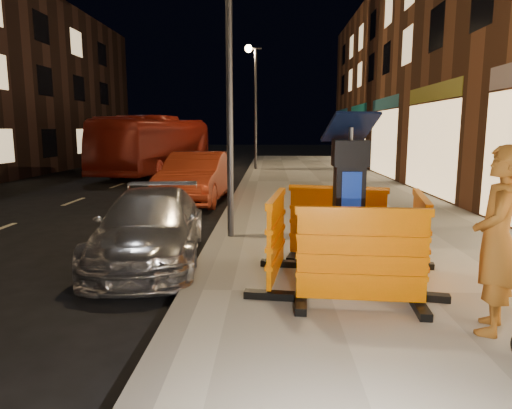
{
  "coord_description": "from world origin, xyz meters",
  "views": [
    {
      "loc": [
        1.01,
        -5.57,
        2.19
      ],
      "look_at": [
        0.8,
        1.0,
        1.1
      ],
      "focal_mm": 32.0,
      "sensor_mm": 36.0,
      "label": 1
    }
  ],
  "objects_px": {
    "barrier_back": "(337,224)",
    "bus_doubledecker": "(159,173)",
    "parking_kiosk": "(349,204)",
    "car_red": "(197,202)",
    "barrier_kerbside": "(276,238)",
    "barrier_bldgside": "(419,239)",
    "car_silver": "(152,261)",
    "man": "(497,240)",
    "barrier_front": "(361,259)"
  },
  "relations": [
    {
      "from": "car_silver",
      "to": "bus_doubledecker",
      "type": "bearing_deg",
      "value": 96.84
    },
    {
      "from": "barrier_bldgside",
      "to": "car_red",
      "type": "xyz_separation_m",
      "value": [
        -4.21,
        7.7,
        -0.74
      ]
    },
    {
      "from": "barrier_back",
      "to": "car_red",
      "type": "xyz_separation_m",
      "value": [
        -3.26,
        6.75,
        -0.74
      ]
    },
    {
      "from": "car_silver",
      "to": "barrier_back",
      "type": "bearing_deg",
      "value": -14.85
    },
    {
      "from": "barrier_front",
      "to": "car_silver",
      "type": "relative_size",
      "value": 0.38
    },
    {
      "from": "barrier_back",
      "to": "man",
      "type": "xyz_separation_m",
      "value": [
        1.22,
        -2.43,
        0.36
      ]
    },
    {
      "from": "barrier_back",
      "to": "bus_doubledecker",
      "type": "relative_size",
      "value": 0.15
    },
    {
      "from": "barrier_front",
      "to": "barrier_kerbside",
      "type": "height_order",
      "value": "same"
    },
    {
      "from": "barrier_front",
      "to": "car_silver",
      "type": "height_order",
      "value": "barrier_front"
    },
    {
      "from": "barrier_bldgside",
      "to": "bus_doubledecker",
      "type": "xyz_separation_m",
      "value": [
        -7.61,
        16.79,
        -0.74
      ]
    },
    {
      "from": "parking_kiosk",
      "to": "barrier_front",
      "type": "xyz_separation_m",
      "value": [
        0.0,
        -0.95,
        -0.47
      ]
    },
    {
      "from": "car_red",
      "to": "car_silver",
      "type": "bearing_deg",
      "value": -84.58
    },
    {
      "from": "barrier_kerbside",
      "to": "barrier_bldgside",
      "type": "xyz_separation_m",
      "value": [
        1.9,
        0.0,
        0.0
      ]
    },
    {
      "from": "parking_kiosk",
      "to": "barrier_back",
      "type": "bearing_deg",
      "value": 99.57
    },
    {
      "from": "parking_kiosk",
      "to": "barrier_back",
      "type": "height_order",
      "value": "parking_kiosk"
    },
    {
      "from": "barrier_front",
      "to": "car_silver",
      "type": "bearing_deg",
      "value": 146.74
    },
    {
      "from": "barrier_front",
      "to": "man",
      "type": "bearing_deg",
      "value": -18.9
    },
    {
      "from": "barrier_bldgside",
      "to": "car_silver",
      "type": "xyz_separation_m",
      "value": [
        -3.97,
        1.4,
        -0.74
      ]
    },
    {
      "from": "barrier_front",
      "to": "bus_doubledecker",
      "type": "distance_m",
      "value": 18.96
    },
    {
      "from": "man",
      "to": "barrier_front",
      "type": "bearing_deg",
      "value": -86.09
    },
    {
      "from": "barrier_kerbside",
      "to": "barrier_bldgside",
      "type": "distance_m",
      "value": 1.9
    },
    {
      "from": "barrier_back",
      "to": "barrier_kerbside",
      "type": "height_order",
      "value": "same"
    },
    {
      "from": "parking_kiosk",
      "to": "barrier_back",
      "type": "distance_m",
      "value": 1.06
    },
    {
      "from": "barrier_bldgside",
      "to": "bus_doubledecker",
      "type": "bearing_deg",
      "value": 35.95
    },
    {
      "from": "barrier_front",
      "to": "man",
      "type": "xyz_separation_m",
      "value": [
        1.22,
        -0.53,
        0.36
      ]
    },
    {
      "from": "parking_kiosk",
      "to": "barrier_kerbside",
      "type": "height_order",
      "value": "parking_kiosk"
    },
    {
      "from": "car_red",
      "to": "parking_kiosk",
      "type": "bearing_deg",
      "value": -63.8
    },
    {
      "from": "bus_doubledecker",
      "to": "man",
      "type": "bearing_deg",
      "value": -58.31
    },
    {
      "from": "barrier_back",
      "to": "parking_kiosk",
      "type": "bearing_deg",
      "value": -77.43
    },
    {
      "from": "car_silver",
      "to": "man",
      "type": "height_order",
      "value": "man"
    },
    {
      "from": "car_silver",
      "to": "barrier_bldgside",
      "type": "bearing_deg",
      "value": -25.82
    },
    {
      "from": "barrier_bldgside",
      "to": "car_red",
      "type": "distance_m",
      "value": 8.81
    },
    {
      "from": "car_red",
      "to": "bus_doubledecker",
      "type": "relative_size",
      "value": 0.45
    },
    {
      "from": "barrier_back",
      "to": "barrier_bldgside",
      "type": "xyz_separation_m",
      "value": [
        0.95,
        -0.95,
        0.0
      ]
    },
    {
      "from": "bus_doubledecker",
      "to": "man",
      "type": "height_order",
      "value": "man"
    },
    {
      "from": "car_red",
      "to": "bus_doubledecker",
      "type": "distance_m",
      "value": 9.7
    },
    {
      "from": "barrier_bldgside",
      "to": "man",
      "type": "height_order",
      "value": "man"
    },
    {
      "from": "barrier_front",
      "to": "car_silver",
      "type": "distance_m",
      "value": 3.9
    },
    {
      "from": "barrier_bldgside",
      "to": "man",
      "type": "distance_m",
      "value": 1.55
    },
    {
      "from": "car_red",
      "to": "man",
      "type": "relative_size",
      "value": 2.41
    },
    {
      "from": "barrier_bldgside",
      "to": "man",
      "type": "relative_size",
      "value": 0.8
    },
    {
      "from": "man",
      "to": "parking_kiosk",
      "type": "bearing_deg",
      "value": -113.1
    },
    {
      "from": "barrier_back",
      "to": "barrier_bldgside",
      "type": "bearing_deg",
      "value": -32.43
    },
    {
      "from": "parking_kiosk",
      "to": "car_red",
      "type": "bearing_deg",
      "value": 122.48
    },
    {
      "from": "man",
      "to": "barrier_kerbside",
      "type": "bearing_deg",
      "value": -96.91
    },
    {
      "from": "barrier_bldgside",
      "to": "car_silver",
      "type": "relative_size",
      "value": 0.38
    },
    {
      "from": "barrier_front",
      "to": "barrier_bldgside",
      "type": "xyz_separation_m",
      "value": [
        0.95,
        0.95,
        0.0
      ]
    },
    {
      "from": "barrier_kerbside",
      "to": "bus_doubledecker",
      "type": "height_order",
      "value": "bus_doubledecker"
    },
    {
      "from": "car_silver",
      "to": "bus_doubledecker",
      "type": "xyz_separation_m",
      "value": [
        -3.64,
        15.39,
        0.0
      ]
    },
    {
      "from": "barrier_kerbside",
      "to": "man",
      "type": "bearing_deg",
      "value": -116.71
    }
  ]
}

